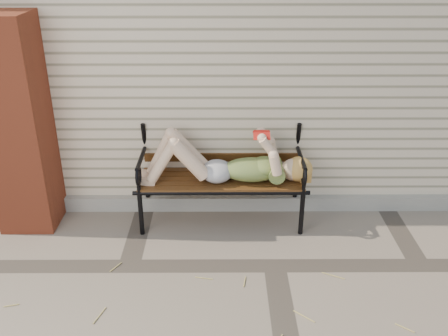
{
  "coord_description": "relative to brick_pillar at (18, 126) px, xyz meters",
  "views": [
    {
      "loc": [
        -0.45,
        -3.51,
        2.59
      ],
      "look_at": [
        -0.43,
        0.57,
        0.66
      ],
      "focal_mm": 40.0,
      "sensor_mm": 36.0,
      "label": 1
    }
  ],
  "objects": [
    {
      "name": "reading_woman",
      "position": [
        1.86,
        -0.04,
        -0.35
      ],
      "size": [
        1.61,
        0.36,
        0.51
      ],
      "color": "#09373F",
      "rests_on": "ground"
    },
    {
      "name": "foundation_strip",
      "position": [
        2.3,
        0.22,
        -0.93
      ],
      "size": [
        8.0,
        0.1,
        0.15
      ],
      "primitive_type": "cube",
      "color": "#ABA79A",
      "rests_on": "ground"
    },
    {
      "name": "brick_pillar",
      "position": [
        0.0,
        0.0,
        0.0
      ],
      "size": [
        0.5,
        0.5,
        2.0
      ],
      "primitive_type": "cube",
      "color": "#AF4427",
      "rests_on": "ground"
    },
    {
      "name": "house_wall",
      "position": [
        2.3,
        2.25,
        0.5
      ],
      "size": [
        8.0,
        4.0,
        3.0
      ],
      "primitive_type": "cube",
      "color": "beige",
      "rests_on": "ground"
    },
    {
      "name": "ground",
      "position": [
        2.3,
        -0.75,
        -1.0
      ],
      "size": [
        80.0,
        80.0,
        0.0
      ],
      "primitive_type": "plane",
      "color": "gray",
      "rests_on": "ground"
    },
    {
      "name": "straw_scatter",
      "position": [
        1.57,
        -1.52,
        -0.99
      ],
      "size": [
        2.37,
        1.52,
        0.01
      ],
      "color": "tan",
      "rests_on": "ground"
    },
    {
      "name": "garden_bench",
      "position": [
        1.84,
        0.09,
        -0.38
      ],
      "size": [
        1.7,
        0.68,
        1.1
      ],
      "color": "black",
      "rests_on": "ground"
    }
  ]
}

